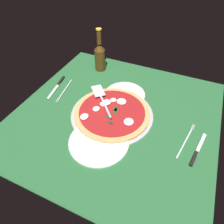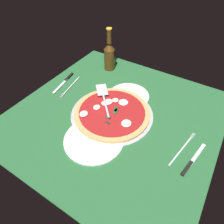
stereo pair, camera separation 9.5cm
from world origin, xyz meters
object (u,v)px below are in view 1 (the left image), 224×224
at_px(dinner_plate_left, 99,141).
at_px(pizza_server, 102,98).
at_px(dinner_plate_right, 125,94).
at_px(place_setting_far, 61,88).
at_px(place_setting_near, 191,147).
at_px(beer_bottle, 100,56).
at_px(pizza, 112,112).

height_order(dinner_plate_left, pizza_server, pizza_server).
relative_size(dinner_plate_left, pizza_server, 1.23).
height_order(dinner_plate_right, place_setting_far, place_setting_far).
xyz_separation_m(pizza_server, place_setting_far, (0.02, 0.26, -0.04)).
xyz_separation_m(place_setting_near, beer_bottle, (0.37, 0.60, 0.09)).
bearing_deg(dinner_plate_right, pizza, 178.70).
xyz_separation_m(pizza, place_setting_near, (-0.04, -0.38, -0.01)).
bearing_deg(pizza, dinner_plate_right, -1.30).
bearing_deg(place_setting_far, dinner_plate_right, 95.46).
xyz_separation_m(place_setting_far, beer_bottle, (0.26, -0.11, 0.09)).
distance_m(pizza_server, place_setting_near, 0.46).
height_order(place_setting_near, place_setting_far, same).
relative_size(place_setting_near, place_setting_far, 1.06).
bearing_deg(dinner_plate_right, place_setting_far, 105.12).
relative_size(dinner_plate_right, place_setting_near, 0.89).
height_order(dinner_plate_right, place_setting_near, place_setting_near).
bearing_deg(place_setting_far, pizza_server, 75.11).
xyz_separation_m(dinner_plate_right, place_setting_far, (-0.09, 0.34, -0.00)).
bearing_deg(place_setting_near, place_setting_far, 91.49).
relative_size(pizza, pizza_server, 1.74).
xyz_separation_m(pizza, pizza_server, (0.05, 0.08, 0.02)).
xyz_separation_m(dinner_plate_left, dinner_plate_right, (0.33, 0.01, 0.00)).
relative_size(dinner_plate_right, pizza, 0.59).
height_order(dinner_plate_left, beer_bottle, beer_bottle).
height_order(pizza, place_setting_far, pizza).
height_order(dinner_plate_right, beer_bottle, beer_bottle).
height_order(pizza, beer_bottle, beer_bottle).
height_order(pizza_server, place_setting_near, pizza_server).
bearing_deg(pizza, pizza_server, 58.83).
distance_m(pizza, place_setting_far, 0.35).
relative_size(place_setting_near, beer_bottle, 0.94).
bearing_deg(place_setting_far, pizza, 68.73).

